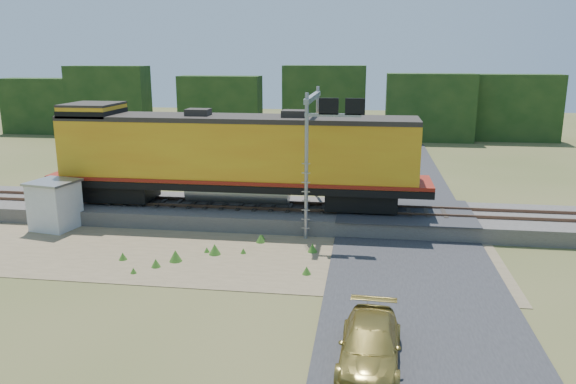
% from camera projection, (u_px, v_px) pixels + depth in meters
% --- Properties ---
extents(ground, '(140.00, 140.00, 0.00)m').
position_uv_depth(ground, '(251.00, 259.00, 24.89)').
color(ground, '#475123').
rests_on(ground, ground).
extents(ballast, '(70.00, 5.00, 0.80)m').
position_uv_depth(ballast, '(274.00, 214.00, 30.57)').
color(ballast, slate).
rests_on(ballast, ground).
extents(rails, '(70.00, 1.54, 0.16)m').
position_uv_depth(rails, '(274.00, 205.00, 30.45)').
color(rails, brown).
rests_on(rails, ballast).
extents(dirt_shoulder, '(26.00, 8.00, 0.03)m').
position_uv_depth(dirt_shoulder, '(211.00, 253.00, 25.65)').
color(dirt_shoulder, '#8C7754').
rests_on(dirt_shoulder, ground).
extents(road, '(7.00, 66.00, 0.86)m').
position_uv_depth(road, '(411.00, 260.00, 24.62)').
color(road, '#38383A').
rests_on(road, ground).
extents(tree_line_north, '(130.00, 3.00, 6.50)m').
position_uv_depth(tree_line_north, '(323.00, 109.00, 60.69)').
color(tree_line_north, '#163212').
rests_on(tree_line_north, ground).
extents(weed_clumps, '(15.00, 6.20, 0.56)m').
position_uv_depth(weed_clumps, '(176.00, 255.00, 25.47)').
color(weed_clumps, '#3E7621').
rests_on(weed_clumps, ground).
extents(locomotive, '(20.59, 3.14, 5.31)m').
position_uv_depth(locomotive, '(231.00, 155.00, 30.12)').
color(locomotive, black).
rests_on(locomotive, rails).
extents(shed, '(2.52, 2.52, 2.55)m').
position_uv_depth(shed, '(55.00, 205.00, 29.01)').
color(shed, silver).
rests_on(shed, ground).
extents(signal_gantry, '(2.82, 6.20, 7.12)m').
position_uv_depth(signal_gantry, '(318.00, 126.00, 28.41)').
color(signal_gantry, gray).
rests_on(signal_gantry, ground).
extents(car, '(1.98, 4.43, 1.26)m').
position_uv_depth(car, '(370.00, 345.00, 16.31)').
color(car, olive).
rests_on(car, ground).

